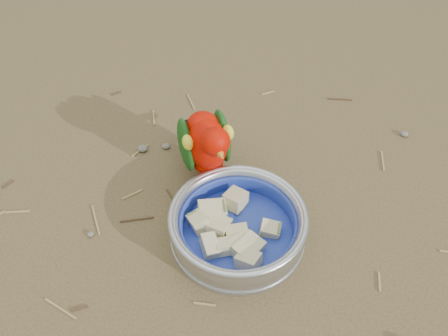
# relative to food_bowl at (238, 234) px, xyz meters

# --- Properties ---
(ground) EXTENTS (60.00, 60.00, 0.00)m
(ground) POSITION_rel_food_bowl_xyz_m (-0.01, 0.01, -0.01)
(ground) COLOR brown
(food_bowl) EXTENTS (0.23, 0.23, 0.02)m
(food_bowl) POSITION_rel_food_bowl_xyz_m (0.00, 0.00, 0.00)
(food_bowl) COLOR #B2B2BA
(food_bowl) RESTS_ON ground
(bowl_wall) EXTENTS (0.23, 0.23, 0.04)m
(bowl_wall) POSITION_rel_food_bowl_xyz_m (0.00, 0.00, 0.03)
(bowl_wall) COLOR #B2B2BA
(bowl_wall) RESTS_ON food_bowl
(fruit_wedges) EXTENTS (0.14, 0.14, 0.03)m
(fruit_wedges) POSITION_rel_food_bowl_xyz_m (-0.00, 0.00, 0.02)
(fruit_wedges) COLOR beige
(fruit_wedges) RESTS_ON food_bowl
(lory_parrot) EXTENTS (0.18, 0.21, 0.16)m
(lory_parrot) POSITION_rel_food_bowl_xyz_m (-0.08, 0.12, 0.07)
(lory_parrot) COLOR #C30D00
(lory_parrot) RESTS_ON ground
(ground_debris) EXTENTS (0.90, 0.80, 0.01)m
(ground_debris) POSITION_rel_food_bowl_xyz_m (-0.00, 0.09, -0.01)
(ground_debris) COLOR #A3834F
(ground_debris) RESTS_ON ground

